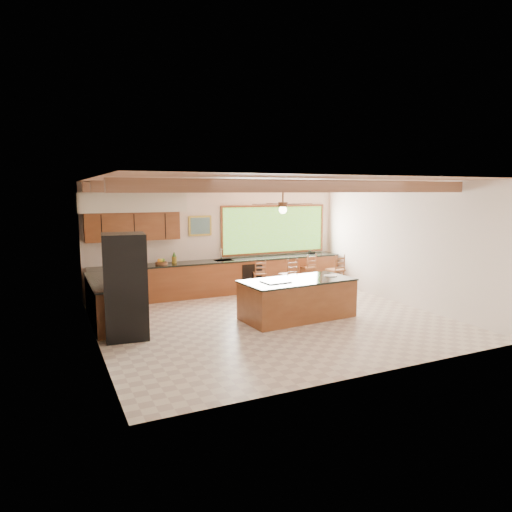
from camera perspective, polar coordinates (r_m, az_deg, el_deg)
name	(u,v)px	position (r m, az deg, el deg)	size (l,w,h in m)	color
ground	(273,320)	(9.97, 2.10, -8.05)	(7.20, 7.20, 0.00)	beige
room_shell	(253,217)	(10.10, -0.39, 4.93)	(7.27, 6.54, 3.02)	silver
counter_run	(200,282)	(11.82, -7.06, -3.22)	(7.12, 3.10, 1.22)	brown
island	(297,299)	(10.10, 5.19, -5.34)	(2.54, 1.33, 0.88)	brown
refrigerator	(125,286)	(8.95, -16.03, -3.65)	(0.85, 0.83, 2.00)	black
bar_stool_a	(261,274)	(12.20, 0.59, -2.30)	(0.43, 0.43, 0.96)	brown
bar_stool_b	(309,268)	(13.03, 6.69, -1.50)	(0.40, 0.40, 1.03)	brown
bar_stool_c	(289,275)	(11.74, 4.20, -2.43)	(0.44, 0.44, 1.06)	brown
bar_stool_d	(337,271)	(12.50, 10.06, -1.81)	(0.42, 0.42, 1.09)	brown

